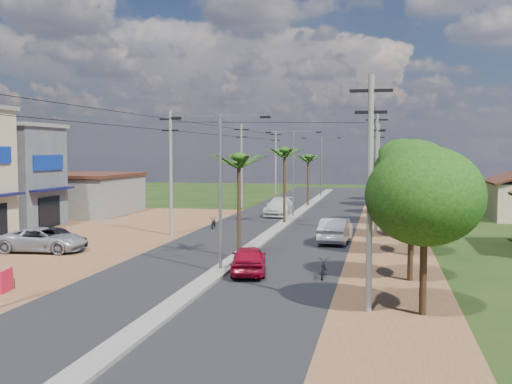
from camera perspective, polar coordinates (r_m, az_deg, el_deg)
ground at (r=30.59m, az=-3.40°, el=-7.67°), size 160.00×160.00×0.00m
road at (r=45.02m, az=1.68°, el=-3.87°), size 12.00×110.00×0.04m
median at (r=47.94m, az=2.33°, el=-3.31°), size 1.00×90.00×0.18m
dirt_lot_west at (r=43.88m, az=-19.78°, el=-4.31°), size 18.00×46.00×0.04m
dirt_shoulder_east at (r=44.31m, az=12.59°, el=-4.10°), size 5.00×90.00×0.03m
shophouse_grey at (r=52.34m, az=-22.93°, el=1.47°), size 9.00×6.40×8.30m
low_shed at (r=60.44m, az=-16.68°, el=-0.17°), size 10.40×10.40×3.95m
tree_east_a at (r=22.99m, az=15.77°, el=-0.38°), size 4.40×4.40×6.37m
tree_east_b at (r=28.98m, az=14.59°, el=-0.23°), size 4.00×4.00×5.83m
tree_east_c at (r=35.94m, az=14.75°, el=1.76°), size 4.60×4.60×6.83m
tree_east_d at (r=42.94m, az=13.89°, el=1.42°), size 4.20×4.20×6.13m
tree_east_e at (r=50.91m, az=13.84°, el=2.65°), size 4.80×4.80×7.14m
tree_east_f at (r=58.93m, az=13.18°, el=1.66°), size 3.80×3.80×5.52m
tree_east_g at (r=66.91m, az=13.58°, el=3.08°), size 5.00×5.00×7.38m
tree_east_h at (r=74.91m, az=13.17°, el=2.71°), size 4.40×4.40×6.52m
palm_median_near at (r=33.83m, az=-1.64°, el=2.90°), size 2.00×2.00×6.15m
palm_median_mid at (r=49.52m, az=2.74°, el=3.67°), size 2.00×2.00×6.55m
palm_median_far at (r=65.37m, az=4.99°, el=3.18°), size 2.00×2.00×5.85m
streetlight_near at (r=29.99m, az=-3.44°, el=1.32°), size 5.10×0.18×8.00m
streetlight_mid at (r=54.48m, az=3.58°, el=2.52°), size 5.10×0.18×8.00m
streetlight_far at (r=79.29m, az=6.23°, el=2.97°), size 5.10×0.18×8.00m
utility_pole_w_b at (r=43.55m, az=-8.12°, el=2.08°), size 1.60×0.24×9.00m
utility_pole_w_c at (r=64.65m, az=-1.40°, el=2.73°), size 1.60×0.24×9.00m
utility_pole_w_d at (r=85.21m, az=1.87°, el=3.04°), size 1.60×0.24×9.00m
utility_pole_e_a at (r=22.93m, az=10.79°, el=0.36°), size 1.60×0.24×9.00m
utility_pole_e_b at (r=44.90m, az=11.39°, el=2.10°), size 1.60×0.24×9.00m
utility_pole_e_c at (r=66.89m, az=11.60°, el=2.70°), size 1.60×0.24×9.00m
car_red_near at (r=29.94m, az=-0.70°, el=-6.52°), size 2.47×4.46×1.44m
car_silver_mid at (r=40.33m, az=7.57°, el=-3.67°), size 2.03×5.11×1.65m
car_white_far at (r=56.27m, az=2.25°, el=-1.48°), size 2.35×5.65×1.63m
car_parked_silver at (r=38.56m, az=-19.62°, el=-4.36°), size 5.44×2.82×1.46m
car_parked_dark at (r=39.52m, az=-18.50°, el=-4.19°), size 4.29×2.32×1.39m
moto_rider_east at (r=29.23m, az=6.37°, el=-7.34°), size 0.63×1.72×0.90m
moto_rider_west_a at (r=47.21m, az=-4.05°, el=-2.96°), size 0.86×1.85×0.94m
moto_rider_west_b at (r=65.28m, az=3.15°, el=-1.02°), size 0.54×1.61×0.95m
roadside_sign at (r=28.47m, az=-22.66°, el=-7.82°), size 0.32×1.20×1.01m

